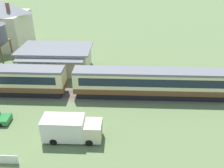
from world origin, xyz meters
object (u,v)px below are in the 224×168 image
at_px(passenger_train, 152,82).
at_px(station_house_grey_roof, 3,24).
at_px(station_building, 56,59).
at_px(delivery_truck_cream, 71,129).

relative_size(passenger_train, station_house_grey_roof, 6.37).
relative_size(station_building, station_house_grey_roof, 1.15).
height_order(passenger_train, station_building, passenger_train).
bearing_deg(passenger_train, delivery_truck_cream, -135.83).
xyz_separation_m(station_house_grey_roof, delivery_truck_cream, (19.73, -29.10, -3.56)).
distance_m(station_building, station_house_grey_roof, 18.24).
bearing_deg(passenger_train, station_building, 151.66).
height_order(station_building, delivery_truck_cream, station_building).
xyz_separation_m(passenger_train, delivery_truck_cream, (-9.52, -9.25, -0.88)).
bearing_deg(delivery_truck_cream, station_building, 108.54).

